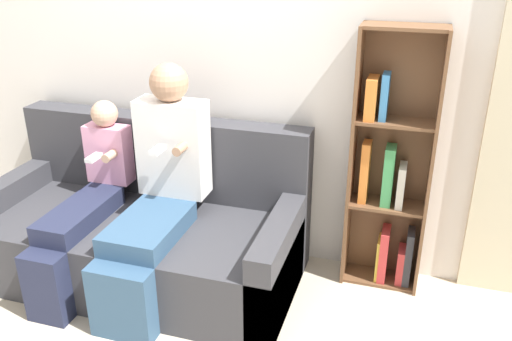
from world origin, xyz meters
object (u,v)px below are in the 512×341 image
object	(u,v)px
child_seated	(83,203)
adult_seated	(158,185)
bookshelf	(390,178)
couch	(145,230)

from	to	relation	value
child_seated	adult_seated	bearing A→B (deg)	9.53
adult_seated	bookshelf	xyz separation A→B (m)	(1.23, 0.45, 0.01)
couch	bookshelf	size ratio (longest dim) A/B	1.24
couch	child_seated	bearing A→B (deg)	-149.18
couch	bookshelf	xyz separation A→B (m)	(1.39, 0.35, 0.38)
adult_seated	child_seated	distance (m)	0.48
couch	adult_seated	xyz separation A→B (m)	(0.17, -0.09, 0.37)
couch	child_seated	size ratio (longest dim) A/B	1.82
couch	bookshelf	distance (m)	1.49
adult_seated	bookshelf	world-z (taller)	bookshelf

